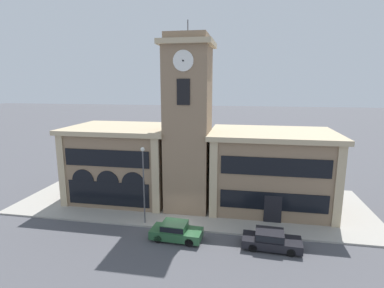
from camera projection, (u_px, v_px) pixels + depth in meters
ground_plane at (178, 230)px, 25.13m from camera, size 300.00×300.00×0.00m
sidewalk_kerb at (191, 202)px, 31.08m from camera, size 34.96×12.37×0.15m
clock_tower at (188, 125)px, 28.06m from camera, size 4.73×4.73×17.60m
town_hall_left_wing at (123, 162)px, 31.92m from camera, size 10.87×8.37×7.73m
town_hall_right_wing at (271, 170)px, 29.28m from camera, size 11.86×8.37×7.62m
parked_car_near at (176, 231)px, 23.50m from camera, size 4.10×2.05×1.41m
parked_car_mid at (271, 239)px, 22.25m from camera, size 4.39×2.09×1.36m
street_lamp at (143, 175)px, 25.29m from camera, size 0.36×0.36×6.76m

